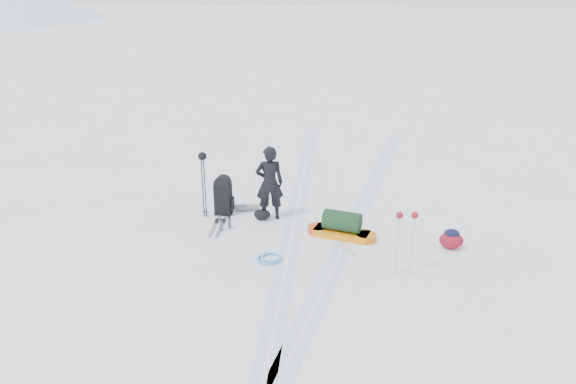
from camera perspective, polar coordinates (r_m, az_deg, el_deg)
name	(u,v)px	position (r m, az deg, el deg)	size (l,w,h in m)	color
ground	(290,241)	(11.84, 0.22, -5.03)	(200.00, 200.00, 0.00)	white
ski_tracks	(323,226)	(12.55, 3.61, -3.47)	(3.38, 17.97, 0.01)	silver
skier	(269,183)	(12.62, -1.89, 0.91)	(0.63, 0.41, 1.73)	black
pulk_sled	(342,227)	(12.01, 5.49, -3.56)	(1.57, 0.75, 0.58)	orange
expedition_rucksack	(226,196)	(13.09, -6.29, -0.44)	(0.99, 0.58, 0.95)	black
ski_poles_black	(203,164)	(12.72, -8.66, 2.81)	(0.20, 0.19, 1.56)	black
ski_poles_silver	(407,222)	(10.37, 11.95, -3.05)	(0.40, 0.17, 1.25)	silver
touring_skis_grey	(220,222)	(12.81, -6.92, -3.02)	(0.35, 1.61, 0.06)	gray
touring_skis_white	(338,236)	(12.08, 5.11, -4.49)	(1.21, 1.74, 0.07)	silver
rope_coil	(270,258)	(11.10, -1.84, -6.73)	(0.55, 0.55, 0.06)	#5795D4
small_daypack	(451,239)	(11.95, 16.26, -4.61)	(0.60, 0.55, 0.41)	maroon
thermos_pair	(225,224)	(12.40, -6.38, -3.24)	(0.22, 0.23, 0.28)	#5C5F64
stuff_sack	(262,214)	(12.85, -2.64, -2.29)	(0.47, 0.42, 0.24)	black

